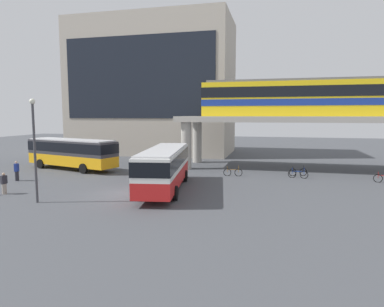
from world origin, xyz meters
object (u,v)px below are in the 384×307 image
at_px(bicycle_brown, 233,172).
at_px(station_building, 153,88).
at_px(bicycle_black, 298,172).
at_px(pedestrian_waiting_near_stop, 17,172).
at_px(bus_secondary, 71,151).
at_px(bus_main, 165,165).
at_px(bicycle_blue, 298,174).
at_px(train, 319,97).
at_px(pedestrian_walking_across, 4,184).

bearing_deg(bicycle_brown, station_building, 129.02).
xyz_separation_m(bicycle_black, pedestrian_waiting_near_stop, (-24.19, -8.46, 0.46)).
relative_size(bicycle_black, bicycle_brown, 0.95).
bearing_deg(bus_secondary, bus_main, -29.61).
bearing_deg(bicycle_blue, train, 68.03).
relative_size(bicycle_brown, pedestrian_waiting_near_stop, 1.02).
height_order(bicycle_blue, pedestrian_walking_across, pedestrian_walking_across).
xyz_separation_m(train, bus_secondary, (-25.26, -5.88, -5.60)).
bearing_deg(train, bus_main, -133.62).
bearing_deg(station_building, pedestrian_waiting_near_stop, -98.65).
xyz_separation_m(bicycle_black, pedestrian_walking_across, (-21.38, -12.97, 0.38)).
distance_m(bus_secondary, pedestrian_waiting_near_stop, 6.96).
distance_m(train, bicycle_black, 8.63).
distance_m(train, pedestrian_waiting_near_stop, 29.97).
relative_size(train, bicycle_brown, 13.67).
bearing_deg(bus_main, bicycle_blue, 36.74).
bearing_deg(pedestrian_walking_across, bicycle_brown, 36.52).
bearing_deg(bicycle_blue, bus_secondary, -178.88).
distance_m(bus_secondary, pedestrian_walking_across, 11.51).
relative_size(bus_main, pedestrian_waiting_near_stop, 6.49).
height_order(bicycle_blue, pedestrian_waiting_near_stop, pedestrian_waiting_near_stop).
height_order(bicycle_black, bicycle_blue, same).
xyz_separation_m(bicycle_brown, pedestrian_waiting_near_stop, (-18.18, -6.87, 0.46)).
bearing_deg(bus_secondary, pedestrian_waiting_near_stop, -98.73).
relative_size(bicycle_blue, pedestrian_walking_across, 1.13).
distance_m(train, pedestrian_walking_across, 29.91).
relative_size(station_building, pedestrian_waiting_near_stop, 13.58).
xyz_separation_m(bus_main, bicycle_blue, (10.32, 7.70, -1.63)).
relative_size(bus_main, bicycle_blue, 6.34).
relative_size(station_building, bus_secondary, 2.09).
distance_m(bicycle_black, pedestrian_waiting_near_stop, 25.63).
relative_size(station_building, bus_main, 2.09).
height_order(train, bicycle_black, train).
bearing_deg(bicycle_blue, bicycle_brown, -176.41).
xyz_separation_m(bus_main, bicycle_brown, (4.38, 7.33, -1.63)).
relative_size(train, bicycle_black, 14.32).
xyz_separation_m(station_building, bicycle_blue, (20.37, -17.42, -9.52)).
relative_size(bicycle_brown, bicycle_blue, 1.00).
xyz_separation_m(bicycle_brown, bicycle_blue, (5.94, 0.37, 0.00)).
bearing_deg(bus_secondary, bicycle_black, 4.13).
bearing_deg(bicycle_blue, pedestrian_waiting_near_stop, -163.29).
relative_size(bicycle_brown, pedestrian_walking_across, 1.13).
distance_m(station_building, bicycle_black, 27.77).
bearing_deg(bus_main, bicycle_brown, 59.15).
bearing_deg(pedestrian_walking_across, bicycle_black, 31.25).
distance_m(station_building, train, 25.65).
bearing_deg(station_building, bus_secondary, -98.62).
xyz_separation_m(train, pedestrian_walking_across, (-23.50, -17.18, -6.86)).
relative_size(train, bus_secondary, 2.15).
relative_size(train, pedestrian_walking_across, 15.43).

